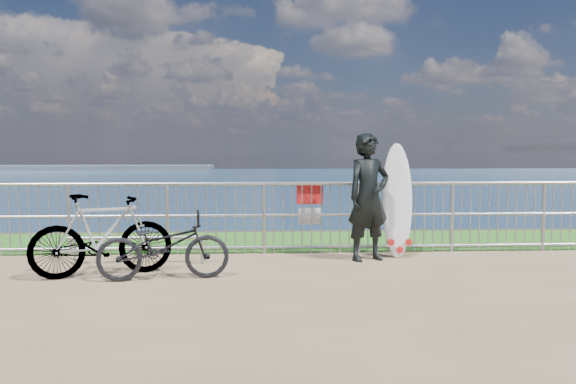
{
  "coord_description": "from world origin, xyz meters",
  "views": [
    {
      "loc": [
        -0.58,
        -7.14,
        1.65
      ],
      "look_at": [
        -0.14,
        1.2,
        1.0
      ],
      "focal_mm": 35.0,
      "sensor_mm": 36.0,
      "label": 1
    }
  ],
  "objects": [
    {
      "name": "grass_strip",
      "position": [
        0.0,
        2.7,
        0.01
      ],
      "size": [
        120.0,
        120.0,
        0.0
      ],
      "primitive_type": "plane",
      "color": "#2C7620",
      "rests_on": "ground"
    },
    {
      "name": "surfboard",
      "position": [
        1.53,
        1.27,
        0.8
      ],
      "size": [
        0.51,
        0.46,
        1.74
      ],
      "color": "white",
      "rests_on": "ground"
    },
    {
      "name": "surfer",
      "position": [
        1.03,
        0.98,
        0.94
      ],
      "size": [
        0.8,
        0.67,
        1.87
      ],
      "primitive_type": "imported",
      "rotation": [
        0.0,
        0.0,
        0.37
      ],
      "color": "black",
      "rests_on": "ground"
    },
    {
      "name": "bicycle_near",
      "position": [
        -1.78,
        -0.11,
        0.43
      ],
      "size": [
        1.7,
        0.79,
        0.86
      ],
      "primitive_type": "imported",
      "rotation": [
        0.0,
        0.0,
        1.71
      ],
      "color": "black",
      "rests_on": "ground"
    },
    {
      "name": "railing",
      "position": [
        0.02,
        1.6,
        0.58
      ],
      "size": [
        10.06,
        0.1,
        1.13
      ],
      "color": "#989BA0",
      "rests_on": "ground"
    },
    {
      "name": "seascape",
      "position": [
        -43.75,
        147.49,
        -4.03
      ],
      "size": [
        260.0,
        260.0,
        5.0
      ],
      "color": "brown",
      "rests_on": "ground"
    },
    {
      "name": "bike_rack",
      "position": [
        -2.29,
        0.84,
        0.34
      ],
      "size": [
        1.98,
        0.05,
        0.41
      ],
      "color": "#989BA0",
      "rests_on": "ground"
    },
    {
      "name": "bicycle_far",
      "position": [
        -2.6,
        0.13,
        0.54
      ],
      "size": [
        1.85,
        1.06,
        1.07
      ],
      "primitive_type": "imported",
      "rotation": [
        0.0,
        0.0,
        1.91
      ],
      "color": "black",
      "rests_on": "ground"
    }
  ]
}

